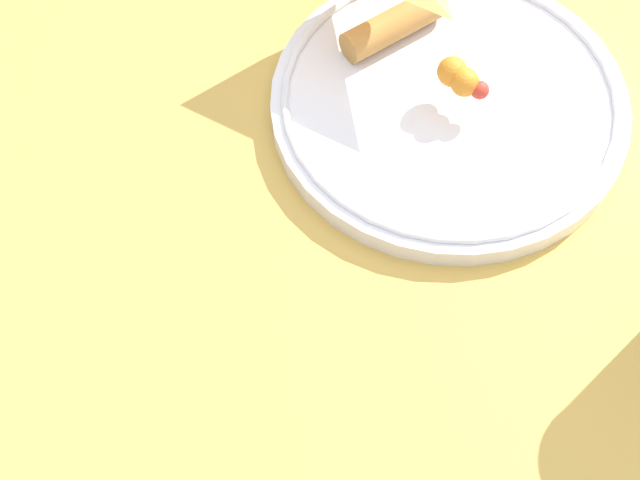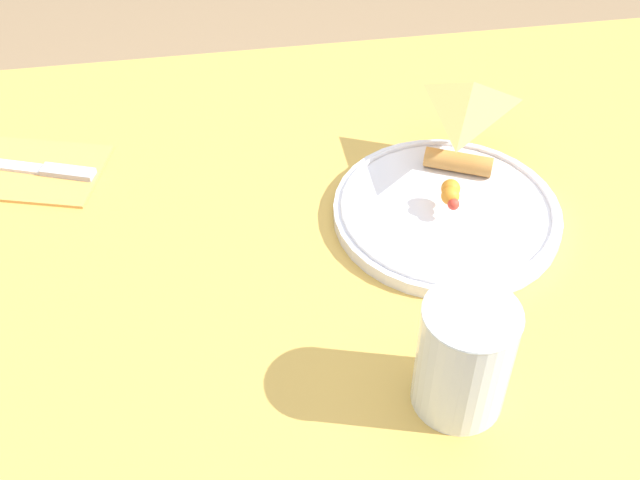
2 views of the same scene
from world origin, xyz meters
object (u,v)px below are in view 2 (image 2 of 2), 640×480
milk_glass (463,361)px  butter_knife (33,168)px  plate_pizza (447,208)px  napkin_folded (28,170)px  dining_table (273,287)px

milk_glass → butter_knife: bearing=-43.7°
plate_pizza → butter_knife: (0.48, -0.16, -0.01)m
plate_pizza → napkin_folded: bearing=-18.3°
dining_table → butter_knife: 0.33m
napkin_folded → butter_knife: butter_knife is taller
dining_table → butter_knife: bearing=-27.6°
dining_table → milk_glass: milk_glass is taller
plate_pizza → milk_glass: bearing=76.6°
milk_glass → napkin_folded: size_ratio=0.58×
dining_table → butter_knife: butter_knife is taller
butter_knife → plate_pizza: bearing=-178.5°
milk_glass → butter_knife: (0.42, -0.41, -0.05)m
dining_table → milk_glass: 0.34m
dining_table → plate_pizza: bearing=176.0°
milk_glass → napkin_folded: 0.60m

